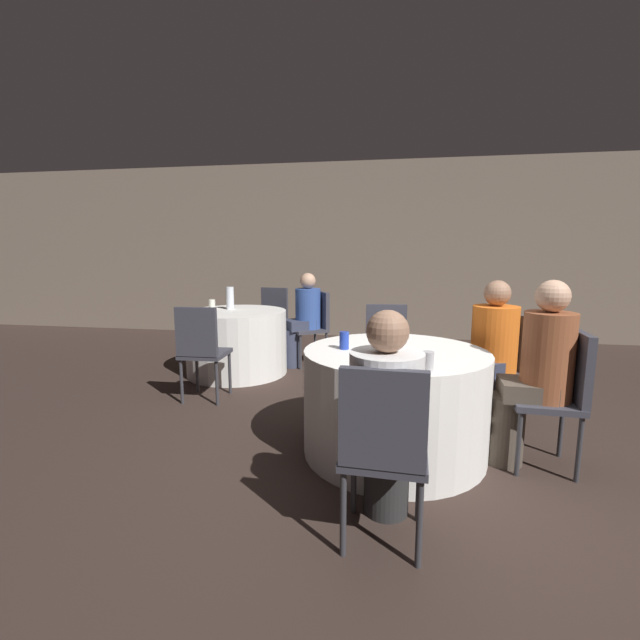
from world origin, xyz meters
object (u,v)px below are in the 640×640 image
at_px(chair_far_south, 201,345).
at_px(chair_near_south, 384,441).
at_px(table_far, 237,342).
at_px(person_floral_shirt, 534,375).
at_px(chair_far_northeast, 315,321).
at_px(pizza_plate_near, 373,365).
at_px(person_blue_shirt, 302,320).
at_px(table_near, 394,401).
at_px(bottle_far, 230,298).
at_px(soda_can_silver, 428,362).
at_px(chair_near_north, 386,344).
at_px(soda_can_blue, 344,340).
at_px(person_orange_shirt, 487,354).
at_px(chair_near_east, 561,387).
at_px(person_white_shirt, 386,420).
at_px(chair_far_north, 272,315).
at_px(chair_near_northeast, 501,359).

bearing_deg(chair_far_south, chair_near_south, -47.49).
distance_m(table_far, person_floral_shirt, 3.19).
bearing_deg(chair_far_northeast, table_far, 90.00).
bearing_deg(pizza_plate_near, chair_far_south, 144.98).
xyz_separation_m(person_floral_shirt, person_blue_shirt, (-1.99, 2.20, -0.04)).
relative_size(table_near, chair_far_south, 1.39).
xyz_separation_m(person_blue_shirt, pizza_plate_near, (0.98, -2.57, 0.17)).
relative_size(chair_far_northeast, bottle_far, 3.46).
bearing_deg(soda_can_silver, bottle_far, 131.59).
height_order(chair_near_north, soda_can_blue, chair_near_north).
bearing_deg(soda_can_blue, pizza_plate_near, -62.16).
bearing_deg(chair_near_south, pizza_plate_near, 100.54).
bearing_deg(pizza_plate_near, person_orange_shirt, 48.33).
relative_size(table_near, person_floral_shirt, 1.03).
height_order(chair_near_east, soda_can_silver, chair_near_east).
bearing_deg(person_blue_shirt, chair_far_northeast, -90.00).
bearing_deg(person_floral_shirt, person_white_shirt, 135.23).
bearing_deg(person_orange_shirt, table_near, 90.00).
height_order(person_white_shirt, person_blue_shirt, person_blue_shirt).
distance_m(person_floral_shirt, person_orange_shirt, 0.60).
bearing_deg(person_floral_shirt, soda_can_silver, 127.22).
distance_m(chair_near_north, chair_far_north, 2.26).
distance_m(chair_near_north, soda_can_silver, 1.60).
bearing_deg(table_far, soda_can_blue, -49.98).
height_order(table_near, person_orange_shirt, person_orange_shirt).
relative_size(person_white_shirt, bottle_far, 4.33).
bearing_deg(table_far, person_blue_shirt, 34.04).
height_order(table_far, chair_far_north, chair_far_north).
xyz_separation_m(table_near, chair_near_northeast, (0.84, 0.62, 0.18)).
bearing_deg(chair_near_north, chair_far_north, -50.48).
xyz_separation_m(chair_near_northeast, chair_far_north, (-2.48, 2.05, 0.00)).
bearing_deg(person_floral_shirt, pizza_plate_near, 113.59).
relative_size(chair_near_east, chair_far_south, 1.00).
height_order(person_orange_shirt, soda_can_silver, person_orange_shirt).
xyz_separation_m(chair_near_northeast, chair_far_south, (-2.60, 0.09, 0.00)).
distance_m(table_far, chair_near_northeast, 2.84).
height_order(chair_near_east, person_blue_shirt, person_blue_shirt).
height_order(chair_near_south, chair_near_north, same).
bearing_deg(bottle_far, table_far, -45.54).
distance_m(chair_near_east, chair_far_south, 2.90).
bearing_deg(chair_near_south, person_blue_shirt, 111.31).
height_order(chair_near_east, bottle_far, bottle_far).
distance_m(chair_near_south, soda_can_silver, 0.61).
bearing_deg(person_white_shirt, person_blue_shirt, 112.37).
distance_m(table_far, soda_can_silver, 2.99).
bearing_deg(chair_near_northeast, table_far, 31.22).
bearing_deg(chair_near_east, chair_near_south, 135.17).
xyz_separation_m(person_floral_shirt, soda_can_blue, (-1.23, 0.04, 0.18)).
distance_m(table_near, chair_near_east, 1.06).
xyz_separation_m(chair_near_south, chair_near_north, (-0.03, 2.08, 0.00)).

